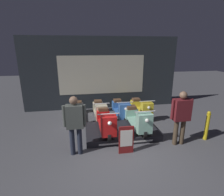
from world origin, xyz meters
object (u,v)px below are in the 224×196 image
at_px(scooter_backrow_2, 121,109).
at_px(price_sign_board, 126,140).
at_px(scooter_display_right, 137,119).
at_px(scooter_backrow_0, 78,112).
at_px(person_right_browsing, 181,114).
at_px(scooter_backrow_3, 141,108).
at_px(person_left_browsing, 75,121).
at_px(scooter_display_left, 106,121).
at_px(scooter_backrow_1, 100,110).
at_px(street_bollard, 207,126).

height_order(scooter_backrow_2, price_sign_board, scooter_backrow_2).
relative_size(scooter_display_right, scooter_backrow_0, 1.00).
relative_size(scooter_backrow_2, person_right_browsing, 1.13).
xyz_separation_m(scooter_backrow_2, person_right_browsing, (1.21, -2.35, 0.63)).
bearing_deg(scooter_backrow_3, person_left_browsing, -137.73).
height_order(scooter_backrow_0, scooter_backrow_2, same).
distance_m(scooter_display_right, scooter_backrow_0, 2.46).
xyz_separation_m(scooter_display_right, price_sign_board, (-0.62, -1.03, -0.12)).
relative_size(scooter_backrow_0, person_right_browsing, 1.13).
bearing_deg(scooter_backrow_3, person_right_browsing, -81.54).
xyz_separation_m(scooter_display_left, scooter_display_right, (1.03, 0.00, 0.00)).
relative_size(scooter_display_right, person_left_browsing, 1.13).
distance_m(scooter_backrow_2, person_right_browsing, 2.71).
height_order(scooter_display_right, scooter_backrow_1, scooter_display_right).
height_order(scooter_backrow_3, price_sign_board, scooter_backrow_3).
height_order(scooter_backrow_1, person_right_browsing, person_right_browsing).
xyz_separation_m(scooter_display_right, street_bollard, (1.97, -0.73, -0.06)).
relative_size(scooter_backrow_1, scooter_backrow_2, 1.00).
bearing_deg(scooter_backrow_1, scooter_display_left, -88.56).
distance_m(scooter_backrow_1, scooter_backrow_2, 0.86).
height_order(scooter_backrow_0, scooter_backrow_1, same).
xyz_separation_m(scooter_backrow_2, person_left_browsing, (-1.72, -2.35, 0.61)).
height_order(scooter_backrow_1, street_bollard, street_bollard).
relative_size(scooter_display_left, price_sign_board, 2.30).
xyz_separation_m(scooter_backrow_2, scooter_backrow_3, (0.86, 0.00, 0.00)).
bearing_deg(street_bollard, person_right_browsing, -174.04).
bearing_deg(street_bollard, price_sign_board, -173.49).
height_order(scooter_backrow_1, scooter_backrow_2, same).
relative_size(person_left_browsing, price_sign_board, 2.05).
height_order(scooter_display_right, scooter_backrow_2, scooter_display_right).
height_order(scooter_display_left, scooter_display_right, same).
distance_m(price_sign_board, street_bollard, 2.61).
relative_size(scooter_backrow_2, person_left_browsing, 1.13).
bearing_deg(scooter_display_left, scooter_backrow_0, 120.69).
bearing_deg(scooter_display_right, scooter_backrow_2, 97.79).
xyz_separation_m(scooter_backrow_1, price_sign_board, (0.45, -2.54, 0.07)).
bearing_deg(person_left_browsing, price_sign_board, -8.46).
distance_m(scooter_display_right, person_right_browsing, 1.37).
height_order(scooter_backrow_3, person_right_browsing, person_right_browsing).
distance_m(scooter_backrow_2, price_sign_board, 2.58).
distance_m(person_left_browsing, price_sign_board, 1.43).
relative_size(scooter_display_right, street_bollard, 1.95).
bearing_deg(street_bollard, scooter_backrow_3, 120.41).
bearing_deg(scooter_backrow_1, price_sign_board, -80.01).
height_order(person_left_browsing, street_bollard, person_left_browsing).
height_order(person_left_browsing, price_sign_board, person_left_browsing).
bearing_deg(scooter_backrow_2, scooter_backrow_0, 180.00).
bearing_deg(scooter_display_right, scooter_backrow_0, 141.87).
bearing_deg(street_bollard, person_left_browsing, -178.51).
height_order(scooter_display_left, person_left_browsing, person_left_browsing).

